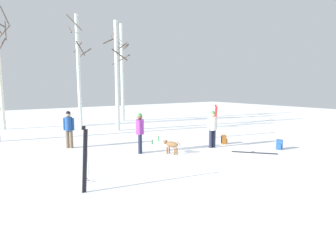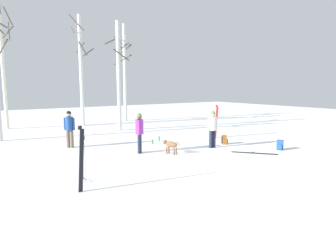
% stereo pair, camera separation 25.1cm
% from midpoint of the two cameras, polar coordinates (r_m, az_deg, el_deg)
% --- Properties ---
extents(ground_plane, '(60.00, 60.00, 0.00)m').
position_cam_midpoint_polar(ground_plane, '(11.43, 6.61, -6.52)').
color(ground_plane, white).
extents(person_0, '(0.34, 0.45, 1.72)m').
position_cam_midpoint_polar(person_0, '(12.23, -5.09, -0.85)').
color(person_0, '#1E2338').
rests_on(person_0, ground_plane).
extents(person_1, '(0.52, 0.34, 1.72)m').
position_cam_midpoint_polar(person_1, '(13.41, 9.36, -0.15)').
color(person_1, '#1E2338').
rests_on(person_1, ground_plane).
extents(person_2, '(0.42, 0.37, 1.72)m').
position_cam_midpoint_polar(person_2, '(13.97, -18.47, -0.14)').
color(person_2, '#72604C').
rests_on(person_2, ground_plane).
extents(dog, '(0.40, 0.86, 0.57)m').
position_cam_midpoint_polar(dog, '(12.12, 1.09, -3.76)').
color(dog, brown).
rests_on(dog, ground_plane).
extents(ski_pair_planted_0, '(0.08, 0.23, 1.83)m').
position_cam_midpoint_polar(ski_pair_planted_0, '(16.06, 9.99, 0.90)').
color(ski_pair_planted_0, red).
rests_on(ski_pair_planted_0, ground_plane).
extents(ski_pair_planted_1, '(0.25, 0.10, 1.80)m').
position_cam_midpoint_polar(ski_pair_planted_1, '(8.08, -15.96, -6.33)').
color(ski_pair_planted_1, black).
rests_on(ski_pair_planted_1, ground_plane).
extents(ski_pair_lying_0, '(1.35, 1.56, 0.05)m').
position_cam_midpoint_polar(ski_pair_lying_0, '(12.87, 17.23, -5.14)').
color(ski_pair_lying_0, black).
rests_on(ski_pair_lying_0, ground_plane).
extents(ski_poles_0, '(0.07, 0.27, 1.39)m').
position_cam_midpoint_polar(ski_poles_0, '(8.93, -15.55, -5.95)').
color(ski_poles_0, '#B2B2BC').
rests_on(ski_poles_0, ground_plane).
extents(backpack_0, '(0.34, 0.32, 0.44)m').
position_cam_midpoint_polar(backpack_0, '(13.90, 21.79, -3.54)').
color(backpack_0, '#1E4C99').
rests_on(backpack_0, ground_plane).
extents(backpack_1, '(0.34, 0.34, 0.44)m').
position_cam_midpoint_polar(backpack_1, '(14.46, 11.63, -2.71)').
color(backpack_1, '#99591E').
rests_on(backpack_1, ground_plane).
extents(water_bottle_0, '(0.07, 0.07, 0.26)m').
position_cam_midpoint_polar(water_bottle_0, '(14.93, -1.30, -2.56)').
color(water_bottle_0, green).
rests_on(water_bottle_0, ground_plane).
extents(water_bottle_1, '(0.08, 0.08, 0.21)m').
position_cam_midpoint_polar(water_bottle_1, '(14.24, -2.60, -3.18)').
color(water_bottle_1, green).
rests_on(water_bottle_1, ground_plane).
extents(birch_tree_1, '(1.23, 1.60, 7.71)m').
position_cam_midpoint_polar(birch_tree_1, '(21.80, -29.54, 10.07)').
color(birch_tree_1, silver).
rests_on(birch_tree_1, ground_plane).
extents(birch_tree_2, '(1.64, 1.63, 7.70)m').
position_cam_midpoint_polar(birch_tree_2, '(21.41, -16.53, 10.80)').
color(birch_tree_2, silver).
rests_on(birch_tree_2, ground_plane).
extents(birch_tree_3, '(1.76, 1.48, 6.83)m').
position_cam_midpoint_polar(birch_tree_3, '(18.64, -9.36, 9.99)').
color(birch_tree_3, silver).
rests_on(birch_tree_3, ground_plane).
extents(birch_tree_4, '(1.47, 1.46, 7.67)m').
position_cam_midpoint_polar(birch_tree_4, '(23.66, -8.31, 10.69)').
color(birch_tree_4, silver).
rests_on(birch_tree_4, ground_plane).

